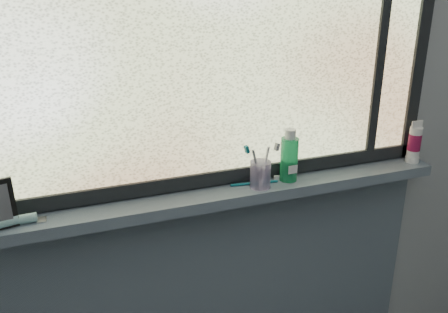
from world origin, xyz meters
TOP-DOWN VIEW (x-y plane):
  - wall_back at (0.00, 1.30)m, footprint 3.00×0.01m
  - windowsill at (0.00, 1.23)m, footprint 1.62×0.14m
  - sill_apron at (0.00, 1.29)m, footprint 1.62×0.02m
  - window_pane at (0.00, 1.28)m, footprint 1.50×0.01m
  - frame_bottom at (0.00, 1.28)m, footprint 1.60×0.03m
  - frame_right at (0.78, 1.28)m, footprint 0.05×0.03m
  - frame_mullion at (0.60, 1.28)m, footprint 0.03×0.03m
  - toothpaste_tube at (-0.68, 1.21)m, footprint 0.22×0.08m
  - toothbrush_cup at (0.11, 1.21)m, footprint 0.08×0.08m
  - toothbrush_lying at (0.10, 1.24)m, footprint 0.21×0.05m
  - mouthwash_bottle at (0.23, 1.23)m, footprint 0.08×0.08m
  - cream_tube at (0.77, 1.22)m, footprint 0.05×0.05m

SIDE VIEW (x-z plane):
  - sill_apron at x=0.00m, z-range 0.00..0.98m
  - windowsill at x=0.00m, z-range 0.98..1.02m
  - toothbrush_lying at x=0.10m, z-range 1.02..1.03m
  - toothpaste_tube at x=-0.68m, z-range 1.02..1.06m
  - frame_bottom at x=0.00m, z-range 1.02..1.07m
  - toothbrush_cup at x=0.11m, z-range 1.02..1.11m
  - cream_tube at x=0.77m, z-range 1.05..1.17m
  - mouthwash_bottle at x=0.23m, z-range 1.04..1.19m
  - wall_back at x=0.00m, z-range 0.00..2.50m
  - frame_right at x=0.78m, z-range 0.98..2.08m
  - window_pane at x=0.00m, z-range 1.03..2.03m
  - frame_mullion at x=0.60m, z-range 1.03..2.03m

